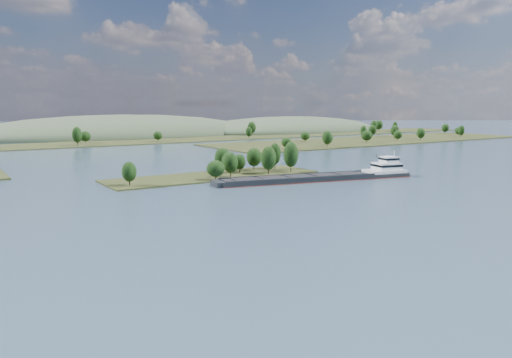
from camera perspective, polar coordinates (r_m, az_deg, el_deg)
ground at (r=181.23m, az=4.15°, el=-2.04°), size 1800.00×1800.00×0.00m
tree_island at (r=233.42m, az=-2.91°, el=1.39°), size 100.00×31.47×15.86m
right_bank at (r=468.25m, az=13.53°, el=4.40°), size 320.00×90.00×13.88m
back_shoreline at (r=438.64m, az=-17.52°, el=3.95°), size 900.00×60.00×16.23m
hill_east at (r=615.02m, az=3.77°, el=5.49°), size 260.00×140.00×36.00m
hill_west at (r=549.12m, az=-15.23°, el=4.83°), size 320.00×160.00×44.00m
cargo_barge at (r=223.39m, az=8.29°, el=0.33°), size 92.50×30.50×12.48m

